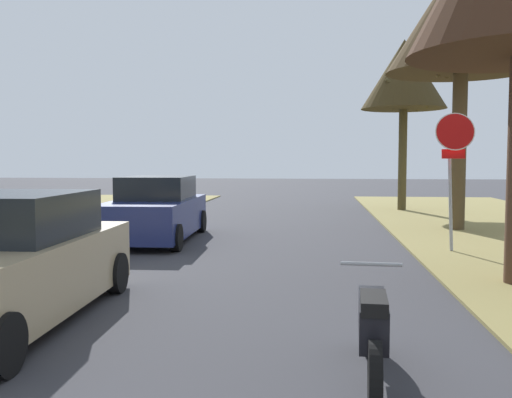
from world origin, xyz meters
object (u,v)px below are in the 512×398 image
street_tree_right_mid_b (462,14)px  street_tree_right_far (404,76)px  stop_sign_far (454,152)px  parked_sedan_navy (156,211)px  parked_motorcycle (372,329)px  parked_sedan_tan (4,264)px

street_tree_right_mid_b → street_tree_right_far: bearing=95.6°
stop_sign_far → street_tree_right_mid_b: (1.05, 3.90, 3.80)m
stop_sign_far → parked_sedan_navy: size_ratio=0.66×
stop_sign_far → street_tree_right_mid_b: size_ratio=0.39×
street_tree_right_mid_b → parked_sedan_navy: (-7.87, -2.66, -5.23)m
street_tree_right_far → parked_motorcycle: (-2.81, -17.45, -4.73)m
stop_sign_far → parked_sedan_tan: (-6.64, -5.92, -1.44)m
street_tree_right_far → parked_sedan_tan: bearing=-113.8°
stop_sign_far → parked_sedan_tan: size_ratio=0.66×
street_tree_right_far → parked_sedan_tan: 18.08m
parked_sedan_tan → parked_motorcycle: 4.51m
street_tree_right_far → parked_sedan_navy: 12.31m
parked_sedan_tan → parked_sedan_navy: same height
parked_sedan_navy → parked_motorcycle: 9.68m
street_tree_right_far → parked_sedan_navy: bearing=-129.3°
street_tree_right_far → parked_sedan_navy: (-7.26, -8.86, -4.49)m
parked_sedan_navy → parked_sedan_tan: bearing=-88.5°
parked_sedan_tan → parked_sedan_navy: 7.16m
stop_sign_far → street_tree_right_far: size_ratio=0.45×
street_tree_right_far → parked_motorcycle: bearing=-99.1°
stop_sign_far → parked_sedan_navy: (-6.83, 1.24, -1.44)m
stop_sign_far → parked_motorcycle: bearing=-107.9°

